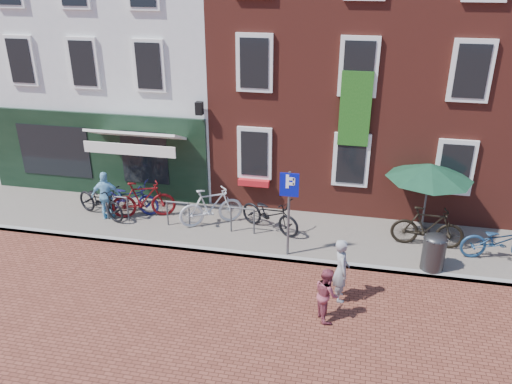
% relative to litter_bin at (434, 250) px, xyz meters
% --- Properties ---
extents(ground, '(80.00, 80.00, 0.00)m').
position_rel_litter_bin_xyz_m(ground, '(-5.83, -0.30, -0.66)').
color(ground, brown).
extents(sidewalk, '(24.00, 3.00, 0.10)m').
position_rel_litter_bin_xyz_m(sidewalk, '(-4.83, 1.20, -0.61)').
color(sidewalk, slate).
rests_on(sidewalk, ground).
extents(building_stucco, '(8.00, 8.00, 9.00)m').
position_rel_litter_bin_xyz_m(building_stucco, '(-10.83, 6.70, 3.84)').
color(building_stucco, silver).
rests_on(building_stucco, ground).
extents(building_brick_mid, '(6.00, 8.00, 10.00)m').
position_rel_litter_bin_xyz_m(building_brick_mid, '(-3.83, 6.70, 4.34)').
color(building_brick_mid, maroon).
rests_on(building_brick_mid, ground).
extents(building_brick_right, '(6.00, 8.00, 10.00)m').
position_rel_litter_bin_xyz_m(building_brick_right, '(2.17, 6.70, 4.34)').
color(building_brick_right, maroon).
rests_on(building_brick_right, ground).
extents(litter_bin, '(0.59, 0.59, 1.09)m').
position_rel_litter_bin_xyz_m(litter_bin, '(0.00, 0.00, 0.00)').
color(litter_bin, '#303133').
rests_on(litter_bin, sidewalk).
extents(parking_sign, '(0.50, 0.08, 2.46)m').
position_rel_litter_bin_xyz_m(parking_sign, '(-3.83, -0.06, 1.12)').
color(parking_sign, '#4C4C4F').
rests_on(parking_sign, sidewalk).
extents(parasol, '(2.46, 2.46, 2.29)m').
position_rel_litter_bin_xyz_m(parasol, '(-0.09, 2.03, 1.49)').
color(parasol, '#4C4C4F').
rests_on(parasol, sidewalk).
extents(woman, '(0.50, 0.66, 1.62)m').
position_rel_litter_bin_xyz_m(woman, '(-2.31, -1.67, 0.15)').
color(woman, gray).
rests_on(woman, ground).
extents(boy, '(0.71, 0.78, 1.30)m').
position_rel_litter_bin_xyz_m(boy, '(-2.58, -2.49, -0.01)').
color(boy, '#8D3B48').
rests_on(boy, ground).
extents(cafe_person, '(0.97, 0.55, 1.56)m').
position_rel_litter_bin_xyz_m(cafe_person, '(-9.67, 0.95, 0.22)').
color(cafe_person, '#80C8EA').
rests_on(cafe_person, sidewalk).
extents(bicycle_0, '(2.17, 1.47, 1.08)m').
position_rel_litter_bin_xyz_m(bicycle_0, '(-9.95, 1.04, -0.02)').
color(bicycle_0, black).
rests_on(bicycle_0, sidewalk).
extents(bicycle_1, '(2.07, 1.20, 1.20)m').
position_rel_litter_bin_xyz_m(bicycle_1, '(-8.61, 1.28, 0.04)').
color(bicycle_1, '#52090B').
rests_on(bicycle_1, sidewalk).
extents(bicycle_2, '(2.07, 0.75, 1.08)m').
position_rel_litter_bin_xyz_m(bicycle_2, '(-9.20, 1.47, -0.02)').
color(bicycle_2, '#16154D').
rests_on(bicycle_2, sidewalk).
extents(bicycle_3, '(2.00, 1.50, 1.20)m').
position_rel_litter_bin_xyz_m(bicycle_3, '(-6.38, 1.23, 0.04)').
color(bicycle_3, '#BDBDBF').
rests_on(bicycle_3, sidewalk).
extents(bicycle_4, '(2.16, 1.54, 1.08)m').
position_rel_litter_bin_xyz_m(bicycle_4, '(-4.56, 1.24, -0.02)').
color(bicycle_4, black).
rests_on(bicycle_4, sidewalk).
extents(bicycle_5, '(2.01, 0.64, 1.20)m').
position_rel_litter_bin_xyz_m(bicycle_5, '(-0.05, 1.20, 0.04)').
color(bicycle_5, black).
rests_on(bicycle_5, sidewalk).
extents(bicycle_6, '(2.13, 0.98, 1.08)m').
position_rel_litter_bin_xyz_m(bicycle_6, '(1.80, 0.91, -0.02)').
color(bicycle_6, navy).
rests_on(bicycle_6, sidewalk).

